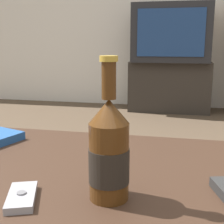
# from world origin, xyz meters

# --- Properties ---
(coffee_table) EXTENTS (1.24, 0.71, 0.43)m
(coffee_table) POSITION_xyz_m (0.00, 0.00, 0.37)
(coffee_table) COLOR #332116
(coffee_table) RESTS_ON ground_plane
(tv_stand) EXTENTS (0.84, 0.37, 0.52)m
(tv_stand) POSITION_xyz_m (0.13, 2.76, 0.26)
(tv_stand) COLOR #28231E
(tv_stand) RESTS_ON ground_plane
(television) EXTENTS (0.77, 0.54, 0.57)m
(television) POSITION_xyz_m (0.13, 2.76, 0.81)
(television) COLOR black
(television) RESTS_ON tv_stand
(beer_bottle) EXTENTS (0.08, 0.08, 0.27)m
(beer_bottle) POSITION_xyz_m (0.10, -0.06, 0.53)
(beer_bottle) COLOR #47280F
(beer_bottle) RESTS_ON coffee_table
(cell_phone) EXTENTS (0.08, 0.12, 0.02)m
(cell_phone) POSITION_xyz_m (-0.06, -0.11, 0.44)
(cell_phone) COLOR gray
(cell_phone) RESTS_ON coffee_table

